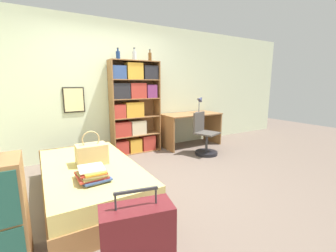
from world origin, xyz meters
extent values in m
plane|color=#66564C|center=(0.00, 0.00, 0.00)|extent=(14.00, 14.00, 0.00)
cube|color=beige|center=(0.00, 1.66, 1.30)|extent=(10.00, 0.06, 2.60)
cube|color=black|center=(-0.63, 1.62, 1.11)|extent=(0.36, 0.02, 0.45)
cube|color=beige|center=(-0.63, 1.60, 1.11)|extent=(0.32, 0.01, 0.41)
cube|color=olive|center=(-0.73, 0.00, 0.11)|extent=(1.06, 2.01, 0.23)
cube|color=tan|center=(-0.73, 0.00, 0.32)|extent=(1.03, 1.98, 0.19)
cube|color=olive|center=(-0.73, 0.99, 0.21)|extent=(1.06, 0.04, 0.42)
cube|color=tan|center=(-0.69, 0.02, 0.54)|extent=(0.36, 0.24, 0.25)
torus|color=tan|center=(-0.69, 0.02, 0.73)|extent=(0.21, 0.02, 0.21)
cube|color=#99894C|center=(-0.79, -0.50, 0.42)|extent=(0.29, 0.31, 0.01)
cube|color=#334C84|center=(-0.80, -0.47, 0.43)|extent=(0.24, 0.31, 0.01)
cube|color=#334C84|center=(-0.78, -0.48, 0.45)|extent=(0.30, 0.37, 0.02)
cube|color=#B2382D|center=(-0.80, -0.47, 0.47)|extent=(0.29, 0.34, 0.02)
cube|color=#99894C|center=(-0.80, -0.50, 0.49)|extent=(0.28, 0.31, 0.02)
cube|color=beige|center=(-0.79, -0.47, 0.50)|extent=(0.24, 0.35, 0.02)
cube|color=#B2382D|center=(-0.79, -0.49, 0.52)|extent=(0.28, 0.31, 0.01)
cube|color=gold|center=(-0.79, -0.50, 0.54)|extent=(0.21, 0.33, 0.02)
cube|color=silver|center=(-0.80, -0.49, 0.55)|extent=(0.27, 0.28, 0.01)
cube|color=#5B191E|center=(-0.69, -1.41, 0.28)|extent=(0.55, 0.34, 0.55)
cylinder|color=#2D2D33|center=(-0.83, -1.38, 0.61)|extent=(0.01, 0.01, 0.12)
cylinder|color=#2D2D33|center=(-0.55, -1.44, 0.61)|extent=(0.01, 0.01, 0.12)
cube|color=#2D2D33|center=(-0.69, -1.41, 0.67)|extent=(0.31, 0.08, 0.02)
cube|color=olive|center=(0.01, 1.45, 0.92)|extent=(0.02, 0.31, 1.84)
cube|color=olive|center=(0.99, 1.45, 0.92)|extent=(0.02, 0.31, 1.84)
cube|color=olive|center=(0.50, 1.60, 0.92)|extent=(0.99, 0.01, 1.84)
cube|color=olive|center=(0.50, 1.45, 0.01)|extent=(0.96, 0.31, 0.02)
cube|color=olive|center=(0.50, 1.45, 0.37)|extent=(0.96, 0.31, 0.02)
cube|color=olive|center=(0.50, 1.45, 0.74)|extent=(0.96, 0.31, 0.02)
cube|color=olive|center=(0.50, 1.45, 1.11)|extent=(0.96, 0.31, 0.02)
cube|color=olive|center=(0.50, 1.45, 1.47)|extent=(0.96, 0.31, 0.02)
cube|color=olive|center=(0.50, 1.45, 1.83)|extent=(0.96, 0.31, 0.02)
cube|color=#B2382D|center=(0.16, 1.44, 0.15)|extent=(0.26, 0.23, 0.27)
cube|color=gold|center=(0.45, 1.44, 0.15)|extent=(0.25, 0.23, 0.27)
cube|color=#B2382D|center=(0.75, 1.44, 0.17)|extent=(0.27, 0.23, 0.31)
cube|color=#B2382D|center=(0.19, 1.44, 0.52)|extent=(0.32, 0.23, 0.29)
cube|color=beige|center=(0.52, 1.44, 0.52)|extent=(0.31, 0.23, 0.28)
cube|color=#B2382D|center=(0.14, 1.44, 0.88)|extent=(0.22, 0.23, 0.26)
cube|color=gold|center=(0.45, 1.44, 0.89)|extent=(0.36, 0.23, 0.29)
cube|color=#232328|center=(0.19, 1.44, 1.26)|extent=(0.33, 0.23, 0.29)
cube|color=#B2382D|center=(0.53, 1.44, 1.26)|extent=(0.32, 0.23, 0.30)
cube|color=#7A336B|center=(0.82, 1.44, 1.25)|extent=(0.21, 0.23, 0.27)
cube|color=#334C84|center=(0.16, 1.44, 1.61)|extent=(0.26, 0.23, 0.25)
cube|color=gold|center=(0.47, 1.44, 1.64)|extent=(0.32, 0.23, 0.31)
cube|color=#232328|center=(0.81, 1.44, 1.62)|extent=(0.30, 0.23, 0.27)
cylinder|color=navy|center=(0.19, 1.49, 1.92)|extent=(0.08, 0.08, 0.15)
cylinder|color=navy|center=(0.19, 1.49, 2.02)|extent=(0.03, 0.03, 0.05)
cylinder|color=#232328|center=(0.19, 1.49, 2.05)|extent=(0.03, 0.03, 0.02)
cylinder|color=#B7BCC1|center=(0.50, 1.43, 1.93)|extent=(0.08, 0.08, 0.16)
cylinder|color=#B7BCC1|center=(0.50, 1.43, 2.03)|extent=(0.03, 0.03, 0.05)
cylinder|color=#232328|center=(0.50, 1.43, 2.07)|extent=(0.04, 0.04, 0.02)
cylinder|color=brown|center=(0.82, 1.41, 1.92)|extent=(0.07, 0.07, 0.16)
cylinder|color=brown|center=(0.82, 1.41, 2.03)|extent=(0.03, 0.03, 0.05)
cylinder|color=#232328|center=(0.82, 1.41, 2.06)|extent=(0.03, 0.03, 0.02)
cube|color=olive|center=(1.77, 1.28, 0.73)|extent=(1.32, 0.65, 0.02)
cube|color=olive|center=(1.13, 1.28, 0.36)|extent=(0.03, 0.61, 0.72)
cube|color=olive|center=(2.41, 1.28, 0.36)|extent=(0.03, 0.61, 0.72)
cylinder|color=navy|center=(1.99, 1.29, 0.75)|extent=(0.15, 0.15, 0.02)
cylinder|color=navy|center=(1.99, 1.29, 0.90)|extent=(0.02, 0.02, 0.28)
cone|color=navy|center=(2.03, 1.29, 1.06)|extent=(0.16, 0.13, 0.16)
cylinder|color=black|center=(1.63, 0.57, 0.03)|extent=(0.45, 0.45, 0.06)
cylinder|color=#333338|center=(1.63, 0.57, 0.21)|extent=(0.05, 0.05, 0.42)
cube|color=#47423D|center=(1.63, 0.57, 0.44)|extent=(0.52, 0.52, 0.03)
cube|color=#47423D|center=(1.57, 0.75, 0.65)|extent=(0.36, 0.17, 0.39)
camera|label=1|loc=(-1.23, -2.76, 1.40)|focal=24.00mm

